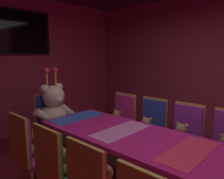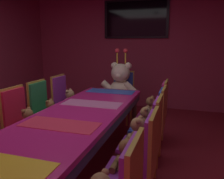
{
  "view_description": "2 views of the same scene",
  "coord_description": "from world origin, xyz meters",
  "px_view_note": "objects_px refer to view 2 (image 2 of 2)",
  "views": [
    {
      "loc": [
        -1.87,
        -1.17,
        1.63
      ],
      "look_at": [
        0.18,
        0.73,
        1.18
      ],
      "focal_mm": 35.03,
      "sensor_mm": 36.0,
      "label": 1
    },
    {
      "loc": [
        1.12,
        -2.3,
        1.52
      ],
      "look_at": [
        0.13,
        0.87,
        0.85
      ],
      "focal_mm": 37.26,
      "sensor_mm": 36.0,
      "label": 2
    }
  ],
  "objects_px": {
    "wall_tv": "(136,19)",
    "teddy_right_4": "(150,107)",
    "teddy_right_3": "(145,118)",
    "throne_chair": "(123,91)",
    "teddy_left_4": "(70,99)",
    "chair_right_4": "(160,106)",
    "teddy_right_1": "(126,156)",
    "chair_right_2": "(151,133)",
    "chair_left_4": "(63,98)",
    "chair_right_1": "(143,157)",
    "chair_right_3": "(156,118)",
    "chair_left_2": "(18,118)",
    "teddy_left_3": "(51,110)",
    "teddy_left_2": "(28,121)",
    "banquet_table": "(78,120)",
    "teddy_right_2": "(137,133)",
    "king_teddy_bear": "(120,84)",
    "chair_left_3": "(42,107)"
  },
  "relations": [
    {
      "from": "teddy_right_3",
      "to": "wall_tv",
      "type": "height_order",
      "value": "wall_tv"
    },
    {
      "from": "throne_chair",
      "to": "wall_tv",
      "type": "height_order",
      "value": "wall_tv"
    },
    {
      "from": "chair_left_2",
      "to": "chair_right_1",
      "type": "xyz_separation_m",
      "value": [
        1.67,
        -0.53,
        0.0
      ]
    },
    {
      "from": "teddy_right_3",
      "to": "chair_left_3",
      "type": "bearing_deg",
      "value": -0.07
    },
    {
      "from": "chair_right_3",
      "to": "throne_chair",
      "type": "distance_m",
      "value": 1.69
    },
    {
      "from": "chair_left_4",
      "to": "chair_right_4",
      "type": "height_order",
      "value": "same"
    },
    {
      "from": "teddy_left_3",
      "to": "teddy_right_4",
      "type": "bearing_deg",
      "value": 22.13
    },
    {
      "from": "teddy_left_4",
      "to": "teddy_right_1",
      "type": "bearing_deg",
      "value": -50.08
    },
    {
      "from": "teddy_left_4",
      "to": "chair_right_4",
      "type": "relative_size",
      "value": 0.32
    },
    {
      "from": "wall_tv",
      "to": "chair_left_2",
      "type": "bearing_deg",
      "value": -104.84
    },
    {
      "from": "teddy_left_3",
      "to": "chair_right_3",
      "type": "bearing_deg",
      "value": -0.07
    },
    {
      "from": "chair_left_2",
      "to": "banquet_table",
      "type": "bearing_deg",
      "value": 0.27
    },
    {
      "from": "teddy_left_2",
      "to": "teddy_left_3",
      "type": "bearing_deg",
      "value": 90.92
    },
    {
      "from": "teddy_left_2",
      "to": "teddy_right_4",
      "type": "bearing_deg",
      "value": 38.56
    },
    {
      "from": "teddy_left_3",
      "to": "teddy_left_4",
      "type": "bearing_deg",
      "value": 88.84
    },
    {
      "from": "teddy_left_3",
      "to": "chair_left_4",
      "type": "bearing_deg",
      "value": 102.74
    },
    {
      "from": "chair_right_1",
      "to": "chair_right_3",
      "type": "xyz_separation_m",
      "value": [
        -0.01,
        1.05,
        0.0
      ]
    },
    {
      "from": "chair_right_2",
      "to": "chair_right_4",
      "type": "distance_m",
      "value": 1.09
    },
    {
      "from": "teddy_left_2",
      "to": "teddy_right_2",
      "type": "relative_size",
      "value": 0.92
    },
    {
      "from": "teddy_right_1",
      "to": "chair_left_3",
      "type": "bearing_deg",
      "value": -34.62
    },
    {
      "from": "teddy_left_3",
      "to": "chair_right_2",
      "type": "height_order",
      "value": "chair_right_2"
    },
    {
      "from": "teddy_left_3",
      "to": "teddy_right_2",
      "type": "bearing_deg",
      "value": -21.19
    },
    {
      "from": "teddy_left_2",
      "to": "chair_left_4",
      "type": "relative_size",
      "value": 0.3
    },
    {
      "from": "teddy_right_3",
      "to": "throne_chair",
      "type": "xyz_separation_m",
      "value": [
        -0.68,
        1.47,
        0.02
      ]
    },
    {
      "from": "teddy_right_1",
      "to": "throne_chair",
      "type": "distance_m",
      "value": 2.62
    },
    {
      "from": "wall_tv",
      "to": "teddy_right_4",
      "type": "bearing_deg",
      "value": -71.81
    },
    {
      "from": "chair_left_2",
      "to": "chair_left_4",
      "type": "bearing_deg",
      "value": 89.9
    },
    {
      "from": "banquet_table",
      "to": "throne_chair",
      "type": "height_order",
      "value": "throne_chair"
    },
    {
      "from": "wall_tv",
      "to": "throne_chair",
      "type": "bearing_deg",
      "value": -90.0
    },
    {
      "from": "teddy_left_4",
      "to": "king_teddy_bear",
      "type": "height_order",
      "value": "king_teddy_bear"
    },
    {
      "from": "chair_right_3",
      "to": "king_teddy_bear",
      "type": "height_order",
      "value": "king_teddy_bear"
    },
    {
      "from": "chair_right_1",
      "to": "teddy_right_3",
      "type": "height_order",
      "value": "chair_right_1"
    },
    {
      "from": "chair_right_4",
      "to": "chair_left_4",
      "type": "bearing_deg",
      "value": -1.25
    },
    {
      "from": "banquet_table",
      "to": "teddy_right_4",
      "type": "bearing_deg",
      "value": 58.05
    },
    {
      "from": "chair_left_4",
      "to": "chair_right_4",
      "type": "bearing_deg",
      "value": -1.25
    },
    {
      "from": "teddy_right_2",
      "to": "banquet_table",
      "type": "bearing_deg",
      "value": -1.11
    },
    {
      "from": "chair_left_2",
      "to": "teddy_left_2",
      "type": "relative_size",
      "value": 3.35
    },
    {
      "from": "chair_right_3",
      "to": "chair_right_4",
      "type": "bearing_deg",
      "value": -88.43
    },
    {
      "from": "teddy_left_3",
      "to": "teddy_right_1",
      "type": "xyz_separation_m",
      "value": [
        1.39,
        -1.06,
        0.01
      ]
    },
    {
      "from": "chair_right_2",
      "to": "chair_right_4",
      "type": "height_order",
      "value": "same"
    },
    {
      "from": "chair_left_4",
      "to": "king_teddy_bear",
      "type": "xyz_separation_m",
      "value": [
        0.82,
        0.71,
        0.17
      ]
    },
    {
      "from": "chair_right_1",
      "to": "chair_right_2",
      "type": "distance_m",
      "value": 0.52
    },
    {
      "from": "teddy_right_1",
      "to": "chair_left_2",
      "type": "bearing_deg",
      "value": -19.28
    },
    {
      "from": "teddy_right_1",
      "to": "chair_right_2",
      "type": "distance_m",
      "value": 0.54
    },
    {
      "from": "chair_left_4",
      "to": "chair_right_1",
      "type": "bearing_deg",
      "value": -44.66
    },
    {
      "from": "teddy_left_3",
      "to": "wall_tv",
      "type": "relative_size",
      "value": 0.19
    },
    {
      "from": "teddy_left_2",
      "to": "throne_chair",
      "type": "bearing_deg",
      "value": 71.13
    },
    {
      "from": "teddy_left_2",
      "to": "teddy_right_1",
      "type": "relative_size",
      "value": 0.99
    },
    {
      "from": "teddy_right_2",
      "to": "chair_right_3",
      "type": "bearing_deg",
      "value": -104.94
    },
    {
      "from": "chair_right_2",
      "to": "teddy_right_2",
      "type": "distance_m",
      "value": 0.15
    }
  ]
}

